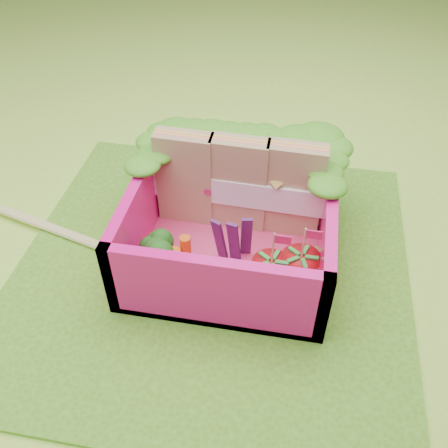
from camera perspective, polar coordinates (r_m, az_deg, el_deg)
ground at (r=3.40m, az=-1.37°, el=-5.15°), size 14.00×14.00×0.00m
placemat at (r=3.39m, az=-1.38°, el=-4.98°), size 2.60×2.60×0.03m
bento_floor at (r=3.45m, az=0.88°, el=-2.86°), size 1.30×1.30×0.05m
bento_box at (r=3.28m, az=0.92°, el=0.21°), size 1.30×1.30×0.55m
lettuce_ruffle at (r=3.45m, az=2.32°, el=9.55°), size 1.43×0.77×0.11m
sandwich_stack at (r=3.40m, az=1.76°, el=4.55°), size 1.26×0.21×0.69m
broccoli at (r=3.17m, az=-7.82°, el=-3.32°), size 0.34×0.34×0.25m
carrot_sticks at (r=3.19m, az=-4.86°, el=-3.90°), size 0.12×0.14×0.29m
purple_wedges at (r=3.21m, az=1.07°, el=-1.76°), size 0.24×0.10×0.38m
strawberry_left at (r=3.10m, az=5.34°, el=-5.84°), size 0.24×0.24×0.48m
strawberry_right at (r=3.14m, az=8.63°, el=-5.28°), size 0.25×0.25×0.49m
snap_peas at (r=3.23m, az=6.98°, el=-6.04°), size 0.60×0.62×0.05m
chopsticks at (r=3.65m, az=-15.62°, el=-1.82°), size 2.42×0.70×0.05m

